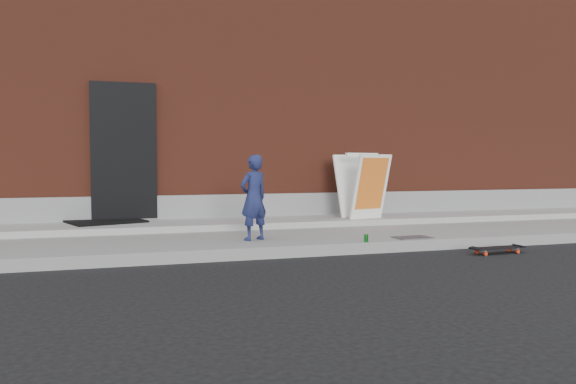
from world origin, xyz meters
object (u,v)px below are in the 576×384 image
object	(u,v)px
skateboard	(497,248)
soda_can	(366,238)
child	(254,198)
pizza_sign	(363,186)

from	to	relation	value
skateboard	soda_can	xyz separation A→B (m)	(-1.66, 0.53, 0.13)
child	skateboard	size ratio (longest dim) A/B	1.52
skateboard	soda_can	world-z (taller)	soda_can
child	skateboard	distance (m)	3.32
child	pizza_sign	size ratio (longest dim) A/B	1.04
skateboard	soda_can	size ratio (longest dim) A/B	7.09
pizza_sign	soda_can	world-z (taller)	pizza_sign
child	skateboard	world-z (taller)	child
child	pizza_sign	world-z (taller)	pizza_sign
pizza_sign	soda_can	bearing A→B (deg)	-113.48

